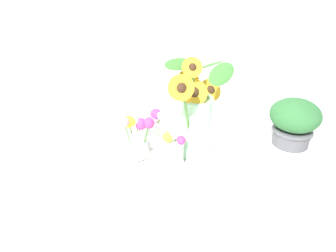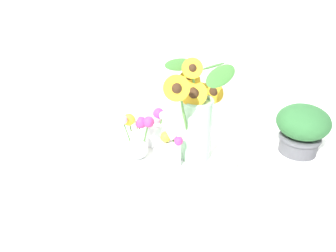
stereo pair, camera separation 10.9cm
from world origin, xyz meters
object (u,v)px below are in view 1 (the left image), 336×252
(vase_small_center, at_px, (174,149))
(potted_plant, at_px, (294,121))
(mason_jar_sunflowers, at_px, (196,115))
(vase_small_back, at_px, (152,129))
(serving_tray, at_px, (168,157))
(vase_bulb_right, at_px, (137,140))

(vase_small_center, relative_size, potted_plant, 0.74)
(mason_jar_sunflowers, distance_m, vase_small_center, 0.13)
(vase_small_back, bearing_deg, potted_plant, -15.24)
(serving_tray, xyz_separation_m, vase_small_center, (-0.00, -0.07, 0.08))
(vase_small_back, distance_m, potted_plant, 0.53)
(serving_tray, height_order, vase_bulb_right, vase_bulb_right)
(serving_tray, height_order, vase_small_center, vase_small_center)
(vase_small_back, xyz_separation_m, potted_plant, (0.51, -0.14, 0.01))
(vase_bulb_right, distance_m, vase_small_back, 0.11)
(serving_tray, relative_size, potted_plant, 2.61)
(vase_small_center, bearing_deg, vase_bulb_right, 144.14)
(serving_tray, bearing_deg, vase_bulb_right, 176.61)
(mason_jar_sunflowers, distance_m, potted_plant, 0.40)
(vase_bulb_right, xyz_separation_m, potted_plant, (0.58, -0.06, 0.00))
(vase_small_center, bearing_deg, vase_small_back, 100.74)
(mason_jar_sunflowers, relative_size, vase_small_back, 2.56)
(potted_plant, bearing_deg, vase_bulb_right, 174.33)
(serving_tray, xyz_separation_m, vase_bulb_right, (-0.11, 0.01, 0.09))
(serving_tray, bearing_deg, potted_plant, -6.18)
(serving_tray, height_order, potted_plant, potted_plant)
(vase_small_center, xyz_separation_m, vase_small_back, (-0.03, 0.16, -0.00))
(vase_bulb_right, bearing_deg, mason_jar_sunflowers, -9.95)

